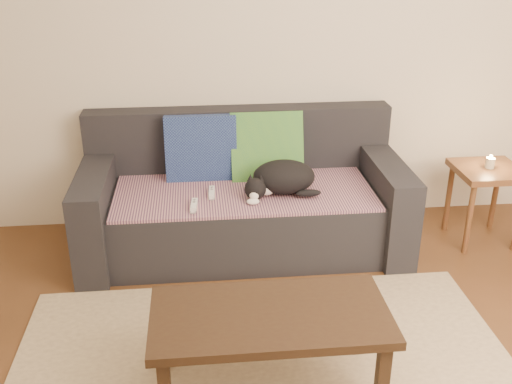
% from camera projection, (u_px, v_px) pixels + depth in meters
% --- Properties ---
extents(back_wall, '(4.50, 0.04, 2.60)m').
position_uv_depth(back_wall, '(236.00, 41.00, 3.99)').
color(back_wall, beige).
rests_on(back_wall, ground).
extents(sofa, '(2.10, 0.94, 0.87)m').
position_uv_depth(sofa, '(243.00, 203.00, 4.01)').
color(sofa, '#232328').
rests_on(sofa, ground).
extents(throw_blanket, '(1.66, 0.74, 0.02)m').
position_uv_depth(throw_blanket, '(244.00, 192.00, 3.88)').
color(throw_blanket, '#3B2444').
rests_on(throw_blanket, sofa).
extents(cushion_navy, '(0.47, 0.18, 0.49)m').
position_uv_depth(cushion_navy, '(201.00, 150.00, 4.01)').
color(cushion_navy, '#121A4D').
rests_on(cushion_navy, throw_blanket).
extents(cushion_green, '(0.49, 0.26, 0.50)m').
position_uv_depth(cushion_green, '(267.00, 148.00, 4.05)').
color(cushion_green, '#0B4843').
rests_on(cushion_green, throw_blanket).
extents(cat, '(0.49, 0.36, 0.21)m').
position_uv_depth(cat, '(281.00, 178.00, 3.80)').
color(cat, black).
rests_on(cat, throw_blanket).
extents(wii_remote_a, '(0.04, 0.15, 0.03)m').
position_uv_depth(wii_remote_a, '(212.00, 192.00, 3.81)').
color(wii_remote_a, white).
rests_on(wii_remote_a, throw_blanket).
extents(wii_remote_b, '(0.05, 0.15, 0.03)m').
position_uv_depth(wii_remote_b, '(194.00, 205.00, 3.63)').
color(wii_remote_b, white).
rests_on(wii_remote_b, throw_blanket).
extents(side_table, '(0.43, 0.43, 0.54)m').
position_uv_depth(side_table, '(487.00, 181.00, 4.01)').
color(side_table, brown).
rests_on(side_table, ground).
extents(candle, '(0.06, 0.06, 0.09)m').
position_uv_depth(candle, '(490.00, 163.00, 3.96)').
color(candle, beige).
rests_on(candle, side_table).
extents(coffee_table, '(1.07, 0.54, 0.43)m').
position_uv_depth(coffee_table, '(270.00, 323.00, 2.69)').
color(coffee_table, black).
rests_on(coffee_table, rug).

